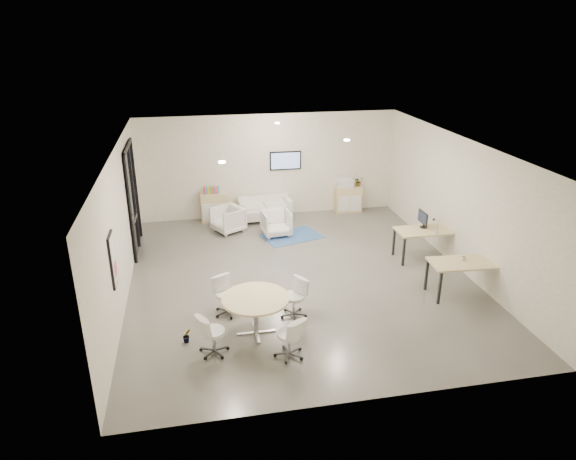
{
  "coord_description": "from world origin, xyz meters",
  "views": [
    {
      "loc": [
        -2.41,
        -10.84,
        5.67
      ],
      "look_at": [
        -0.21,
        0.4,
        1.08
      ],
      "focal_mm": 32.0,
      "sensor_mm": 36.0,
      "label": 1
    }
  ],
  "objects_px": {
    "sideboard_left": "(214,207)",
    "armchair_left": "(228,218)",
    "round_table": "(255,301)",
    "armchair_right": "(276,222)",
    "desk_front": "(464,265)",
    "sideboard_right": "(348,199)",
    "loveseat": "(264,209)",
    "desk_rear": "(426,233)"
  },
  "relations": [
    {
      "from": "round_table",
      "to": "sideboard_left",
      "type": "bearing_deg",
      "value": 93.8
    },
    {
      "from": "loveseat",
      "to": "armchair_left",
      "type": "xyz_separation_m",
      "value": [
        -1.2,
        -0.8,
        0.08
      ]
    },
    {
      "from": "sideboard_left",
      "to": "desk_rear",
      "type": "relative_size",
      "value": 0.58
    },
    {
      "from": "round_table",
      "to": "armchair_left",
      "type": "bearing_deg",
      "value": 90.77
    },
    {
      "from": "armchair_left",
      "to": "armchair_right",
      "type": "distance_m",
      "value": 1.45
    },
    {
      "from": "armchair_right",
      "to": "desk_front",
      "type": "xyz_separation_m",
      "value": [
        3.5,
        -4.25,
        0.31
      ]
    },
    {
      "from": "loveseat",
      "to": "desk_rear",
      "type": "distance_m",
      "value": 5.18
    },
    {
      "from": "desk_rear",
      "to": "armchair_right",
      "type": "bearing_deg",
      "value": 146.48
    },
    {
      "from": "sideboard_left",
      "to": "round_table",
      "type": "height_order",
      "value": "sideboard_left"
    },
    {
      "from": "sideboard_right",
      "to": "desk_rear",
      "type": "height_order",
      "value": "sideboard_right"
    },
    {
      "from": "sideboard_right",
      "to": "round_table",
      "type": "height_order",
      "value": "sideboard_right"
    },
    {
      "from": "armchair_left",
      "to": "desk_front",
      "type": "xyz_separation_m",
      "value": [
        4.84,
        -4.8,
        0.3
      ]
    },
    {
      "from": "sideboard_left",
      "to": "desk_rear",
      "type": "bearing_deg",
      "value": -36.42
    },
    {
      "from": "loveseat",
      "to": "round_table",
      "type": "height_order",
      "value": "round_table"
    },
    {
      "from": "armchair_left",
      "to": "sideboard_left",
      "type": "bearing_deg",
      "value": 171.4
    },
    {
      "from": "sideboard_left",
      "to": "armchair_left",
      "type": "bearing_deg",
      "value": -70.02
    },
    {
      "from": "armchair_right",
      "to": "desk_rear",
      "type": "xyz_separation_m",
      "value": [
        3.5,
        -2.3,
        0.32
      ]
    },
    {
      "from": "sideboard_right",
      "to": "armchair_left",
      "type": "height_order",
      "value": "sideboard_right"
    },
    {
      "from": "armchair_left",
      "to": "round_table",
      "type": "xyz_separation_m",
      "value": [
        0.07,
        -5.51,
        0.31
      ]
    },
    {
      "from": "sideboard_left",
      "to": "loveseat",
      "type": "distance_m",
      "value": 1.57
    },
    {
      "from": "loveseat",
      "to": "round_table",
      "type": "xyz_separation_m",
      "value": [
        -1.12,
        -6.32,
        0.39
      ]
    },
    {
      "from": "loveseat",
      "to": "round_table",
      "type": "relative_size",
      "value": 1.25
    },
    {
      "from": "desk_rear",
      "to": "round_table",
      "type": "xyz_separation_m",
      "value": [
        -4.77,
        -2.66,
        0.0
      ]
    },
    {
      "from": "sideboard_left",
      "to": "sideboard_right",
      "type": "distance_m",
      "value": 4.32
    },
    {
      "from": "sideboard_right",
      "to": "armchair_left",
      "type": "xyz_separation_m",
      "value": [
        -3.96,
        -0.98,
        -0.02
      ]
    },
    {
      "from": "armchair_left",
      "to": "desk_rear",
      "type": "distance_m",
      "value": 5.63
    },
    {
      "from": "sideboard_right",
      "to": "armchair_right",
      "type": "xyz_separation_m",
      "value": [
        -2.63,
        -1.53,
        -0.03
      ]
    },
    {
      "from": "armchair_right",
      "to": "round_table",
      "type": "xyz_separation_m",
      "value": [
        -1.26,
        -4.96,
        0.32
      ]
    },
    {
      "from": "loveseat",
      "to": "armchair_left",
      "type": "height_order",
      "value": "armchair_left"
    },
    {
      "from": "loveseat",
      "to": "desk_rear",
      "type": "bearing_deg",
      "value": -48.58
    },
    {
      "from": "sideboard_right",
      "to": "round_table",
      "type": "bearing_deg",
      "value": -120.93
    },
    {
      "from": "loveseat",
      "to": "armchair_left",
      "type": "relative_size",
      "value": 2.03
    },
    {
      "from": "sideboard_left",
      "to": "desk_rear",
      "type": "xyz_separation_m",
      "value": [
        5.2,
        -3.83,
        0.28
      ]
    },
    {
      "from": "loveseat",
      "to": "sideboard_right",
      "type": "bearing_deg",
      "value": 0.13
    },
    {
      "from": "sideboard_left",
      "to": "armchair_right",
      "type": "height_order",
      "value": "sideboard_left"
    },
    {
      "from": "sideboard_right",
      "to": "armchair_right",
      "type": "relative_size",
      "value": 1.07
    },
    {
      "from": "sideboard_right",
      "to": "sideboard_left",
      "type": "bearing_deg",
      "value": 179.97
    },
    {
      "from": "sideboard_left",
      "to": "armchair_right",
      "type": "xyz_separation_m",
      "value": [
        1.7,
        -1.53,
        -0.04
      ]
    },
    {
      "from": "armchair_right",
      "to": "desk_rear",
      "type": "relative_size",
      "value": 0.52
    },
    {
      "from": "sideboard_left",
      "to": "desk_front",
      "type": "relative_size",
      "value": 0.56
    },
    {
      "from": "sideboard_right",
      "to": "round_table",
      "type": "relative_size",
      "value": 0.65
    },
    {
      "from": "armchair_left",
      "to": "armchair_right",
      "type": "bearing_deg",
      "value": 39.14
    }
  ]
}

